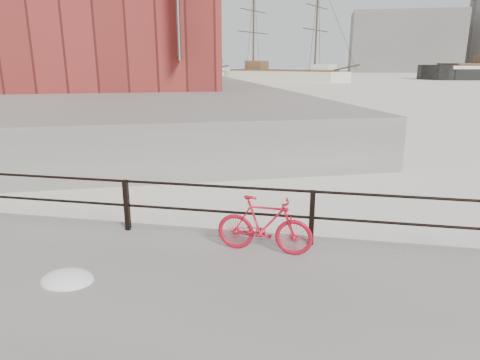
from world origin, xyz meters
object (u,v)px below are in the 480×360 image
at_px(workboat_near, 80,97).
at_px(workboat_far, 109,89).
at_px(schooner_left, 167,79).
at_px(schooner_mid, 282,81).
at_px(bicycle, 264,225).

relative_size(workboat_near, workboat_far, 0.95).
xyz_separation_m(schooner_left, workboat_far, (2.57, -28.32, 0.00)).
height_order(workboat_near, workboat_far, same).
bearing_deg(schooner_mid, bicycle, -64.38).
bearing_deg(workboat_far, workboat_near, -115.36).
distance_m(workboat_near, workboat_far, 12.93).
bearing_deg(schooner_mid, schooner_left, -162.04).
height_order(schooner_left, workboat_far, schooner_left).
bearing_deg(schooner_mid, workboat_near, -92.39).
bearing_deg(workboat_near, workboat_far, 101.50).
relative_size(schooner_mid, schooner_left, 1.09).
xyz_separation_m(bicycle, workboat_far, (-26.72, 45.86, -0.84)).
height_order(schooner_mid, workboat_near, schooner_mid).
bearing_deg(bicycle, schooner_mid, 99.54).
relative_size(bicycle, schooner_mid, 0.06).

